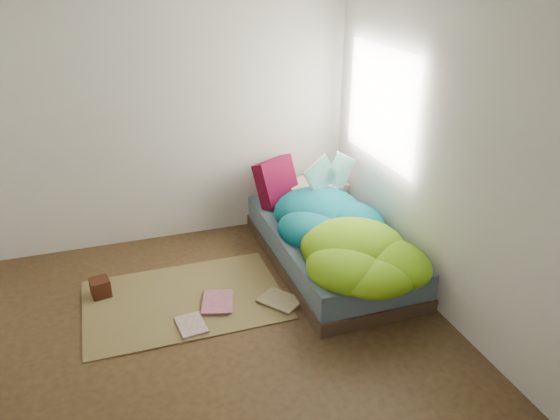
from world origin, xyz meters
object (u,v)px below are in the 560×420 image
at_px(open_book, 331,163).
at_px(wooden_box, 100,287).
at_px(floor_book_a, 178,328).
at_px(bed, 329,247).
at_px(pillow_magenta, 277,181).
at_px(floor_book_b, 202,303).

bearing_deg(open_book, wooden_box, 172.34).
bearing_deg(open_book, floor_book_a, -164.97).
distance_m(bed, pillow_magenta, 0.88).
bearing_deg(open_book, pillow_magenta, 125.23).
bearing_deg(floor_book_b, floor_book_a, -115.75).
height_order(open_book, wooden_box, open_book).
height_order(open_book, floor_book_a, open_book).
xyz_separation_m(pillow_magenta, floor_book_b, (-0.99, -1.04, -0.53)).
xyz_separation_m(wooden_box, floor_book_a, (0.53, -0.67, -0.06)).
xyz_separation_m(open_book, floor_book_b, (-1.41, -0.70, -0.80)).
distance_m(pillow_magenta, open_book, 0.61).
distance_m(open_book, floor_book_b, 1.76).
bearing_deg(wooden_box, floor_book_a, -51.60).
relative_size(wooden_box, floor_book_b, 0.45).
distance_m(pillow_magenta, wooden_box, 1.93).
bearing_deg(open_book, floor_book_b, -168.97).
height_order(pillow_magenta, wooden_box, pillow_magenta).
relative_size(bed, floor_book_a, 7.21).
height_order(floor_book_a, floor_book_b, floor_book_b).
xyz_separation_m(wooden_box, floor_book_b, (0.77, -0.40, -0.06)).
bearing_deg(floor_book_a, wooden_box, 123.07).
distance_m(pillow_magenta, floor_book_a, 1.87).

